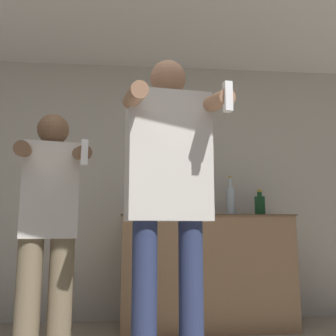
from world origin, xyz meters
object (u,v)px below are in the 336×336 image
Objects in this scene: bottle_brown_liquor at (210,205)px; bottle_clear_vodka at (260,204)px; person_woman_foreground at (168,190)px; bottle_green_wine at (163,200)px; person_man_side at (48,226)px; bottle_amber_bourbon at (176,199)px; bottle_short_whiskey at (231,200)px.

bottle_brown_liquor is 1.04× the size of bottle_clear_vodka.
bottle_brown_liquor is 1.55m from person_woman_foreground.
person_woman_foreground is (-0.97, -1.47, -0.04)m from bottle_clear_vodka.
person_man_side reaches higher than bottle_green_wine.
bottle_short_whiskey is (0.50, -0.00, -0.00)m from bottle_amber_bourbon.
bottle_amber_bourbon reaches higher than bottle_brown_liquor.
bottle_green_wine is 0.20× the size of person_woman_foreground.
bottle_brown_liquor is 0.71× the size of bottle_short_whiskey.
bottle_short_whiskey is (0.62, -0.00, 0.00)m from bottle_green_wine.
bottle_amber_bourbon is 0.50m from bottle_short_whiskey.
person_man_side is (-1.20, -0.97, -0.20)m from bottle_brown_liquor.
person_man_side is at bearing -149.87° from bottle_clear_vodka.
bottle_brown_liquor reaches higher than bottle_clear_vodka.
bottle_short_whiskey is 1.62m from person_woman_foreground.
person_woman_foreground reaches higher than bottle_clear_vodka.
bottle_amber_bourbon is at bearing 180.00° from bottle_short_whiskey.
bottle_amber_bourbon is 1.34m from person_man_side.
bottle_short_whiskey reaches higher than bottle_brown_liquor.
bottle_brown_liquor is at bearing -0.00° from bottle_amber_bourbon.
bottle_amber_bourbon is 1.48m from person_woman_foreground.
person_man_side is (-0.70, 0.50, -0.18)m from person_woman_foreground.
bottle_clear_vodka is at bearing -0.00° from bottle_brown_liquor.
bottle_short_whiskey is 0.21× the size of person_woman_foreground.
bottle_short_whiskey is at bearing -0.00° from bottle_green_wine.
bottle_amber_bourbon is at bearing 180.00° from bottle_clear_vodka.
person_woman_foreground reaches higher than person_man_side.
person_woman_foreground is (-0.20, -1.47, -0.08)m from bottle_amber_bourbon.
bottle_green_wine is at bearing 180.00° from bottle_short_whiskey.
bottle_short_whiskey is at bearing 64.64° from person_woman_foreground.
person_woman_foreground is at bearing -92.98° from bottle_green_wine.
bottle_short_whiskey is 0.28m from bottle_clear_vodka.
person_man_side is at bearing -145.25° from bottle_short_whiskey.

